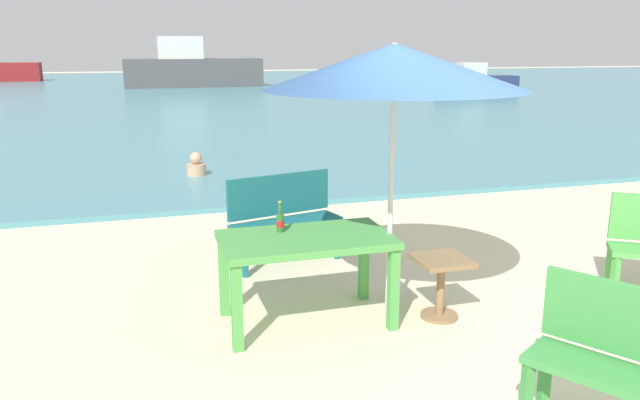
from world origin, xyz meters
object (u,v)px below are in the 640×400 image
beer_bottle_amber (280,221)px  side_table_wood (441,279)px  patio_umbrella (394,67)px  boat_barge (476,82)px  boat_cargo_ship (192,69)px  bench_teal_center (283,213)px  swimmer_person (196,166)px  picnic_table_green (306,249)px

beer_bottle_amber → side_table_wood: beer_bottle_amber is taller
patio_umbrella → boat_barge: patio_umbrella is taller
boat_cargo_ship → boat_barge: size_ratio=1.89×
side_table_wood → bench_teal_center: size_ratio=0.43×
beer_bottle_amber → bench_teal_center: bearing=75.7°
patio_umbrella → side_table_wood: size_ratio=4.26×
beer_bottle_amber → patio_umbrella: patio_umbrella is taller
boat_barge → patio_umbrella: bearing=-122.1°
beer_bottle_amber → patio_umbrella: (0.87, -0.30, 1.26)m
swimmer_person → boat_barge: 22.19m
picnic_table_green → patio_umbrella: size_ratio=0.61×
patio_umbrella → swimmer_person: (-1.00, 6.25, -1.88)m
picnic_table_green → bench_teal_center: size_ratio=1.12×
swimmer_person → boat_cargo_ship: size_ratio=0.05×
beer_bottle_amber → swimmer_person: size_ratio=0.65×
picnic_table_green → beer_bottle_amber: beer_bottle_amber is taller
side_table_wood → bench_teal_center: bench_teal_center is taller
patio_umbrella → side_table_wood: (0.43, -0.13, -1.76)m
beer_bottle_amber → patio_umbrella: bearing=-18.8°
picnic_table_green → boat_barge: (14.79, 22.39, -0.04)m
bench_teal_center → boat_barge: 25.47m
patio_umbrella → side_table_wood: bearing=-17.1°
swimmer_person → boat_cargo_ship: 25.39m
picnic_table_green → swimmer_person: 6.16m
side_table_wood → swimmer_person: 6.54m
bench_teal_center → patio_umbrella: bearing=-72.4°
side_table_wood → swimmer_person: bearing=102.6°
picnic_table_green → side_table_wood: (1.12, -0.24, -0.30)m
patio_umbrella → beer_bottle_amber: bearing=161.2°
beer_bottle_amber → patio_umbrella: 1.56m
picnic_table_green → side_table_wood: 1.19m
bench_teal_center → boat_cargo_ship: bearing=86.5°
picnic_table_green → side_table_wood: size_ratio=2.59×
beer_bottle_amber → boat_barge: boat_barge is taller
beer_bottle_amber → swimmer_person: beer_bottle_amber is taller
patio_umbrella → bench_teal_center: 2.34m
patio_umbrella → side_table_wood: 1.82m
patio_umbrella → picnic_table_green: bearing=171.0°
boat_cargo_ship → picnic_table_green: bearing=-93.7°
swimmer_person → boat_barge: (15.10, 16.26, 0.37)m
beer_bottle_amber → side_table_wood: size_ratio=0.49×
swimmer_person → boat_cargo_ship: boat_cargo_ship is taller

